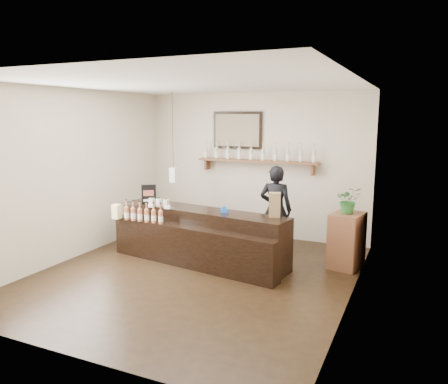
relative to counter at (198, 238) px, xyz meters
name	(u,v)px	position (x,y,z in m)	size (l,w,h in m)	color
ground	(195,275)	(0.25, -0.59, -0.40)	(5.00, 5.00, 0.00)	black
room_shell	(194,162)	(0.25, -0.59, 1.30)	(5.00, 5.00, 5.00)	beige
back_wall_decor	(245,147)	(0.09, 1.79, 1.36)	(2.66, 0.96, 1.69)	brown
counter	(198,238)	(0.00, 0.00, 0.00)	(3.08, 1.26, 0.99)	black
promo_sign	(149,195)	(-1.00, 0.09, 0.62)	(0.22, 0.15, 0.35)	black
paper_bag	(275,205)	(1.26, 0.08, 0.63)	(0.20, 0.18, 0.37)	olive
tape_dispenser	(224,210)	(0.45, 0.04, 0.49)	(0.13, 0.07, 0.10)	blue
side_cabinet	(347,240)	(2.25, 0.72, 0.03)	(0.54, 0.66, 0.86)	brown
potted_plant	(349,200)	(2.25, 0.72, 0.67)	(0.38, 0.33, 0.42)	#2A692B
shopkeeper	(276,204)	(1.00, 0.96, 0.47)	(0.63, 0.41, 1.73)	black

